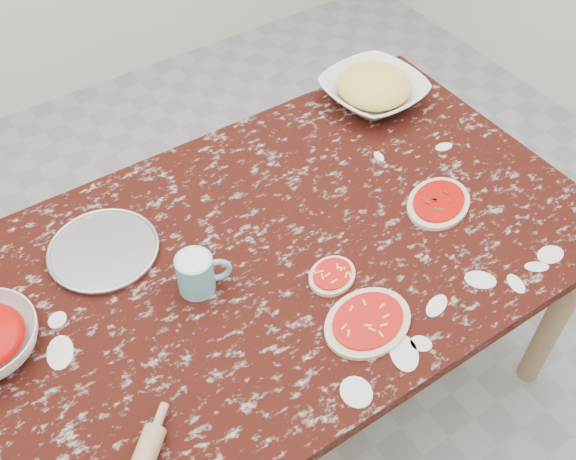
# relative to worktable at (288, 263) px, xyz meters

# --- Properties ---
(ground) EXTENTS (4.00, 4.00, 0.00)m
(ground) POSITION_rel_worktable_xyz_m (0.00, 0.00, -0.67)
(ground) COLOR gray
(worktable) EXTENTS (1.60, 1.00, 0.75)m
(worktable) POSITION_rel_worktable_xyz_m (0.00, 0.00, 0.00)
(worktable) COLOR black
(worktable) RESTS_ON ground
(pizza_tray) EXTENTS (0.34, 0.34, 0.01)m
(pizza_tray) POSITION_rel_worktable_xyz_m (-0.41, 0.24, 0.09)
(pizza_tray) COLOR #B2B2B7
(pizza_tray) RESTS_ON worktable
(cheese_bowl) EXTENTS (0.33, 0.33, 0.08)m
(cheese_bowl) POSITION_rel_worktable_xyz_m (0.56, 0.35, 0.12)
(cheese_bowl) COLOR white
(cheese_bowl) RESTS_ON worktable
(flour_mug) EXTENTS (0.13, 0.09, 0.11)m
(flour_mug) POSITION_rel_worktable_xyz_m (-0.26, 0.00, 0.14)
(flour_mug) COLOR #68B7CD
(flour_mug) RESTS_ON worktable
(pizza_left) EXTENTS (0.24, 0.20, 0.02)m
(pizza_left) POSITION_rel_worktable_xyz_m (0.02, -0.31, 0.09)
(pizza_left) COLOR beige
(pizza_left) RESTS_ON worktable
(pizza_mid) EXTENTS (0.16, 0.14, 0.02)m
(pizza_mid) POSITION_rel_worktable_xyz_m (0.03, -0.15, 0.09)
(pizza_mid) COLOR beige
(pizza_mid) RESTS_ON worktable
(pizza_right) EXTENTS (0.25, 0.23, 0.02)m
(pizza_right) POSITION_rel_worktable_xyz_m (0.42, -0.11, 0.09)
(pizza_right) COLOR beige
(pizza_right) RESTS_ON worktable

